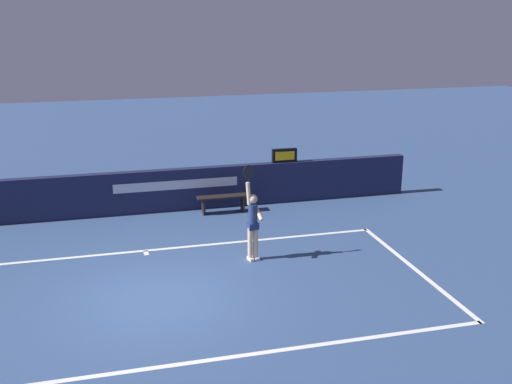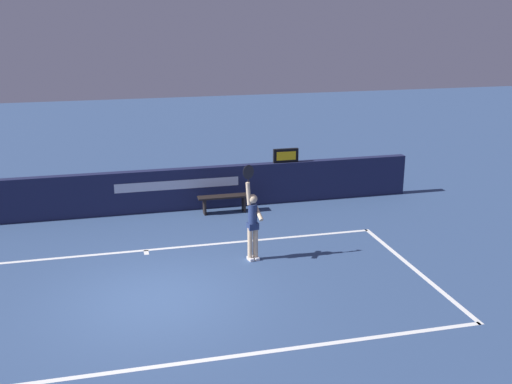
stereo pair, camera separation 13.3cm
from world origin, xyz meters
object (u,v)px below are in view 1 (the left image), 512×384
object	(u,v)px
speed_display	(284,155)
tennis_player	(253,221)
tennis_ball	(249,167)
courtside_bench_near	(223,200)

from	to	relation	value
speed_display	tennis_player	size ratio (longest dim) A/B	0.33
speed_display	tennis_player	xyz separation A→B (m)	(-2.09, -4.27, -0.50)
tennis_ball	speed_display	bearing A→B (deg)	62.85
tennis_player	courtside_bench_near	size ratio (longest dim) A/B	1.52
tennis_player	tennis_ball	distance (m)	1.34
speed_display	tennis_ball	world-z (taller)	tennis_ball
tennis_player	tennis_ball	bearing A→B (deg)	166.77
tennis_ball	courtside_bench_near	world-z (taller)	tennis_ball
speed_display	tennis_ball	xyz separation A→B (m)	(-2.18, -4.25, 0.83)
speed_display	tennis_player	world-z (taller)	tennis_player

